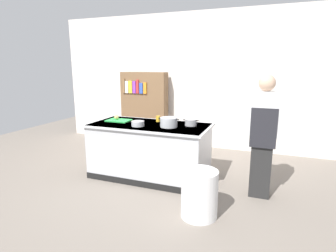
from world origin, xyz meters
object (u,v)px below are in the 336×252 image
stock_pot (169,122)px  person_chef (263,134)px  mixing_bowl (138,124)px  juice_cup (158,119)px  sauce_pan (191,122)px  bookshelf (144,108)px  trash_bin (199,194)px  onion (116,117)px

stock_pot → person_chef: bearing=-0.8°
mixing_bowl → juice_cup: (0.16, 0.45, 0.01)m
sauce_pan → bookshelf: 2.32m
sauce_pan → mixing_bowl: (-0.77, -0.34, -0.01)m
mixing_bowl → trash_bin: size_ratio=0.34×
sauce_pan → mixing_bowl: size_ratio=1.25×
sauce_pan → juice_cup: sauce_pan is taller
sauce_pan → stock_pot: bearing=-143.8°
onion → person_chef: bearing=-4.1°
mixing_bowl → trash_bin: mixing_bowl is taller
stock_pot → sauce_pan: (0.29, 0.22, -0.02)m
onion → mixing_bowl: (0.56, -0.28, -0.02)m
trash_bin → person_chef: size_ratio=0.35×
onion → trash_bin: bearing=-30.0°
stock_pot → bookshelf: 2.30m
mixing_bowl → juice_cup: 0.47m
trash_bin → onion: bearing=150.0°
onion → sauce_pan: bearing=2.6°
person_chef → bookshelf: bearing=73.7°
stock_pot → sauce_pan: 0.37m
onion → sauce_pan: sauce_pan is taller
juice_cup → person_chef: bearing=-11.3°
onion → stock_pot: (1.04, -0.16, 0.02)m
onion → juice_cup: 0.74m
onion → juice_cup: bearing=13.3°
onion → bookshelf: size_ratio=0.05×
stock_pot → sauce_pan: size_ratio=1.32×
mixing_bowl → bookshelf: bearing=113.1°
person_chef → stock_pot: bearing=107.6°
mixing_bowl → juice_cup: bearing=70.4°
trash_bin → stock_pot: bearing=130.2°
sauce_pan → trash_bin: (0.44, -1.08, -0.65)m
trash_bin → bookshelf: bookshelf is taller
juice_cup → person_chef: size_ratio=0.06×
sauce_pan → trash_bin: sauce_pan is taller
stock_pot → mixing_bowl: (-0.48, -0.12, -0.03)m
bookshelf → sauce_pan: bearing=-45.6°
trash_bin → bookshelf: (-2.06, 2.74, 0.56)m
sauce_pan → person_chef: size_ratio=0.15×
sauce_pan → mixing_bowl: bearing=-156.4°
onion → mixing_bowl: bearing=-26.4°
stock_pot → juice_cup: size_ratio=3.34×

